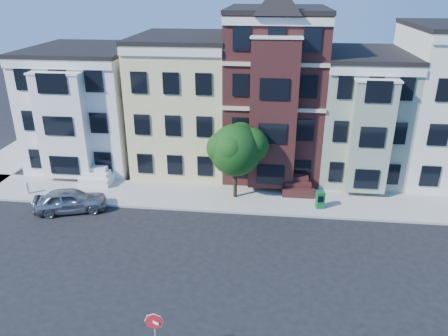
# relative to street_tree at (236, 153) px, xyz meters

# --- Properties ---
(ground) EXTENTS (120.00, 120.00, 0.00)m
(ground) POSITION_rel_street_tree_xyz_m (2.39, -8.21, -3.37)
(ground) COLOR black
(far_sidewalk) EXTENTS (60.00, 4.00, 0.15)m
(far_sidewalk) POSITION_rel_street_tree_xyz_m (2.39, -0.21, -3.29)
(far_sidewalk) COLOR #9E9B93
(far_sidewalk) RESTS_ON ground
(house_white) EXTENTS (8.00, 9.00, 9.00)m
(house_white) POSITION_rel_street_tree_xyz_m (-12.61, 6.29, 1.13)
(house_white) COLOR white
(house_white) RESTS_ON ground
(house_yellow) EXTENTS (7.00, 9.00, 10.00)m
(house_yellow) POSITION_rel_street_tree_xyz_m (-4.61, 6.29, 1.63)
(house_yellow) COLOR beige
(house_yellow) RESTS_ON ground
(house_brown) EXTENTS (7.00, 9.00, 12.00)m
(house_brown) POSITION_rel_street_tree_xyz_m (2.39, 6.29, 2.63)
(house_brown) COLOR #381816
(house_brown) RESTS_ON ground
(house_green) EXTENTS (6.00, 9.00, 9.00)m
(house_green) POSITION_rel_street_tree_xyz_m (8.89, 6.29, 1.13)
(house_green) COLOR gray
(house_green) RESTS_ON ground
(street_tree) EXTENTS (5.90, 5.90, 6.44)m
(street_tree) POSITION_rel_street_tree_xyz_m (0.00, 0.00, 0.00)
(street_tree) COLOR #154611
(street_tree) RESTS_ON far_sidewalk
(parked_car) EXTENTS (4.93, 3.13, 1.56)m
(parked_car) POSITION_rel_street_tree_xyz_m (-10.58, -3.01, -2.59)
(parked_car) COLOR #92949A
(parked_car) RESTS_ON ground
(newspaper_box) EXTENTS (0.59, 0.54, 1.14)m
(newspaper_box) POSITION_rel_street_tree_xyz_m (5.71, -1.00, -2.65)
(newspaper_box) COLOR #10622D
(newspaper_box) RESTS_ON far_sidewalk
(fire_hydrant) EXTENTS (0.31, 0.31, 0.70)m
(fire_hydrant) POSITION_rel_street_tree_xyz_m (-14.61, -1.19, -2.87)
(fire_hydrant) COLOR silver
(fire_hydrant) RESTS_ON far_sidewalk
(stop_sign) EXTENTS (0.73, 0.35, 2.69)m
(stop_sign) POSITION_rel_street_tree_xyz_m (-1.77, -14.67, -1.88)
(stop_sign) COLOR #A31219
(stop_sign) RESTS_ON near_sidewalk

